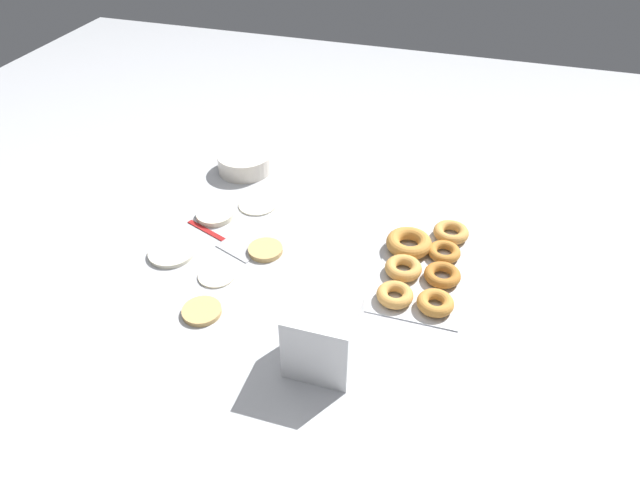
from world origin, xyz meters
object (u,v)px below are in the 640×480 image
(pancake_1, at_px, (215,215))
(spatula, at_px, (231,244))
(batter_bowl, at_px, (245,162))
(pancake_5, at_px, (202,311))
(container_stack, at_px, (323,336))
(pancake_3, at_px, (217,275))
(pancake_0, at_px, (258,204))
(pancake_4, at_px, (265,250))
(donut_tray, at_px, (423,262))
(pancake_2, at_px, (172,253))

(pancake_1, bearing_deg, spatula, -136.63)
(batter_bowl, bearing_deg, pancake_5, -165.92)
(pancake_5, height_order, container_stack, container_stack)
(batter_bowl, bearing_deg, pancake_3, -164.92)
(pancake_0, height_order, pancake_4, pancake_4)
(pancake_4, relative_size, container_stack, 0.58)
(pancake_4, distance_m, donut_tray, 0.39)
(pancake_1, relative_size, donut_tray, 0.26)
(pancake_1, xyz_separation_m, pancake_4, (-0.10, -0.18, -0.00))
(pancake_2, height_order, spatula, pancake_2)
(container_stack, bearing_deg, pancake_3, 61.57)
(pancake_3, distance_m, pancake_5, 0.12)
(pancake_0, xyz_separation_m, pancake_1, (-0.09, 0.09, 0.00))
(pancake_3, distance_m, container_stack, 0.36)
(pancake_0, height_order, pancake_2, same)
(donut_tray, height_order, container_stack, container_stack)
(container_stack, height_order, spatula, container_stack)
(pancake_1, distance_m, pancake_5, 0.36)
(pancake_2, distance_m, pancake_4, 0.23)
(pancake_3, bearing_deg, spatula, 7.50)
(pancake_2, bearing_deg, pancake_3, -106.11)
(pancake_2, relative_size, pancake_5, 1.31)
(pancake_2, distance_m, spatula, 0.15)
(spatula, bearing_deg, pancake_0, 112.32)
(pancake_4, bearing_deg, spatula, 89.06)
(pancake_2, bearing_deg, batter_bowl, -2.16)
(pancake_5, distance_m, spatula, 0.24)
(pancake_0, relative_size, donut_tray, 0.27)
(pancake_3, xyz_separation_m, donut_tray, (0.18, -0.46, 0.01))
(pancake_4, xyz_separation_m, donut_tray, (0.06, -0.38, 0.01))
(pancake_0, xyz_separation_m, pancake_4, (-0.18, -0.10, 0.00))
(container_stack, bearing_deg, pancake_2, 65.16)
(pancake_5, bearing_deg, pancake_1, 20.91)
(pancake_5, bearing_deg, container_stack, -99.59)
(pancake_5, bearing_deg, donut_tray, -55.89)
(pancake_5, distance_m, batter_bowl, 0.60)
(pancake_1, relative_size, pancake_5, 1.14)
(pancake_4, bearing_deg, pancake_2, 109.52)
(donut_tray, distance_m, spatula, 0.48)
(pancake_0, distance_m, batter_bowl, 0.20)
(pancake_4, height_order, spatula, pancake_4)
(pancake_5, bearing_deg, spatula, 8.84)
(pancake_5, bearing_deg, batter_bowl, 14.08)
(pancake_0, bearing_deg, pancake_2, 154.81)
(batter_bowl, bearing_deg, spatula, -162.41)
(container_stack, bearing_deg, spatula, 48.69)
(pancake_4, height_order, batter_bowl, batter_bowl)
(donut_tray, relative_size, batter_bowl, 2.40)
(spatula, bearing_deg, pancake_3, -61.09)
(pancake_3, relative_size, spatula, 0.37)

